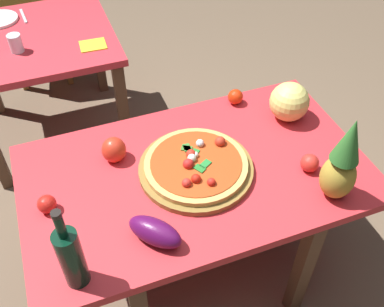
{
  "coord_description": "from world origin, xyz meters",
  "views": [
    {
      "loc": [
        -0.43,
        -1.11,
        2.01
      ],
      "look_at": [
        0.0,
        0.05,
        0.77
      ],
      "focal_mm": 41.52,
      "sensor_mm": 36.0,
      "label": 1
    }
  ],
  "objects_px": {
    "background_table": "(40,53)",
    "melon": "(289,102)",
    "napkin_folded": "(93,45)",
    "eggplant": "(155,232)",
    "display_table": "(196,185)",
    "knife_utensil": "(23,16)",
    "bell_pepper": "(114,150)",
    "dining_chair": "(33,21)",
    "wine_bottle": "(71,257)",
    "pizza_board": "(196,169)",
    "pineapple_left": "(342,164)",
    "tomato_beside_pepper": "(235,97)",
    "tomato_at_corner": "(47,204)",
    "pizza": "(197,164)",
    "drinking_glass_water": "(16,43)",
    "tomato_near_board": "(310,163)"
  },
  "relations": [
    {
      "from": "display_table",
      "to": "pizza_board",
      "type": "height_order",
      "value": "pizza_board"
    },
    {
      "from": "display_table",
      "to": "bell_pepper",
      "type": "xyz_separation_m",
      "value": [
        -0.28,
        0.18,
        0.13
      ]
    },
    {
      "from": "background_table",
      "to": "wine_bottle",
      "type": "distance_m",
      "value": 1.61
    },
    {
      "from": "dining_chair",
      "to": "tomato_near_board",
      "type": "distance_m",
      "value": 2.28
    },
    {
      "from": "eggplant",
      "to": "knife_utensil",
      "type": "height_order",
      "value": "eggplant"
    },
    {
      "from": "tomato_at_corner",
      "to": "melon",
      "type": "bearing_deg",
      "value": 8.43
    },
    {
      "from": "bell_pepper",
      "to": "napkin_folded",
      "type": "bearing_deg",
      "value": 84.21
    },
    {
      "from": "pizza",
      "to": "melon",
      "type": "relative_size",
      "value": 2.34
    },
    {
      "from": "background_table",
      "to": "napkin_folded",
      "type": "distance_m",
      "value": 0.38
    },
    {
      "from": "display_table",
      "to": "bell_pepper",
      "type": "distance_m",
      "value": 0.36
    },
    {
      "from": "pizza_board",
      "to": "wine_bottle",
      "type": "height_order",
      "value": "wine_bottle"
    },
    {
      "from": "bell_pepper",
      "to": "knife_utensil",
      "type": "bearing_deg",
      "value": 99.72
    },
    {
      "from": "bell_pepper",
      "to": "tomato_near_board",
      "type": "xyz_separation_m",
      "value": [
        0.7,
        -0.33,
        -0.01
      ]
    },
    {
      "from": "knife_utensil",
      "to": "background_table",
      "type": "bearing_deg",
      "value": -85.88
    },
    {
      "from": "dining_chair",
      "to": "pineapple_left",
      "type": "xyz_separation_m",
      "value": [
        0.91,
        -2.22,
        0.4
      ]
    },
    {
      "from": "pizza",
      "to": "tomato_at_corner",
      "type": "height_order",
      "value": "pizza"
    },
    {
      "from": "dining_chair",
      "to": "wine_bottle",
      "type": "bearing_deg",
      "value": 97.25
    },
    {
      "from": "dining_chair",
      "to": "tomato_beside_pepper",
      "type": "distance_m",
      "value": 1.8
    },
    {
      "from": "tomato_beside_pepper",
      "to": "knife_utensil",
      "type": "relative_size",
      "value": 0.39
    },
    {
      "from": "wine_bottle",
      "to": "drinking_glass_water",
      "type": "bearing_deg",
      "value": 92.35
    },
    {
      "from": "background_table",
      "to": "dining_chair",
      "type": "bearing_deg",
      "value": 89.78
    },
    {
      "from": "display_table",
      "to": "wine_bottle",
      "type": "bearing_deg",
      "value": -149.33
    },
    {
      "from": "drinking_glass_water",
      "to": "eggplant",
      "type": "bearing_deg",
      "value": -76.6
    },
    {
      "from": "pineapple_left",
      "to": "napkin_folded",
      "type": "distance_m",
      "value": 1.5
    },
    {
      "from": "pizza_board",
      "to": "napkin_folded",
      "type": "relative_size",
      "value": 3.22
    },
    {
      "from": "napkin_folded",
      "to": "bell_pepper",
      "type": "bearing_deg",
      "value": -95.79
    },
    {
      "from": "tomato_near_board",
      "to": "napkin_folded",
      "type": "relative_size",
      "value": 0.52
    },
    {
      "from": "pizza",
      "to": "wine_bottle",
      "type": "height_order",
      "value": "wine_bottle"
    },
    {
      "from": "display_table",
      "to": "background_table",
      "type": "distance_m",
      "value": 1.37
    },
    {
      "from": "pizza_board",
      "to": "pizza",
      "type": "xyz_separation_m",
      "value": [
        0.0,
        -0.0,
        0.03
      ]
    },
    {
      "from": "pizza_board",
      "to": "eggplant",
      "type": "xyz_separation_m",
      "value": [
        -0.25,
        -0.25,
        0.03
      ]
    },
    {
      "from": "bell_pepper",
      "to": "display_table",
      "type": "bearing_deg",
      "value": -32.65
    },
    {
      "from": "eggplant",
      "to": "pineapple_left",
      "type": "bearing_deg",
      "value": -3.11
    },
    {
      "from": "background_table",
      "to": "tomato_beside_pepper",
      "type": "relative_size",
      "value": 12.13
    },
    {
      "from": "background_table",
      "to": "napkin_folded",
      "type": "bearing_deg",
      "value": -37.73
    },
    {
      "from": "tomato_at_corner",
      "to": "display_table",
      "type": "bearing_deg",
      "value": -0.72
    },
    {
      "from": "tomato_beside_pepper",
      "to": "tomato_at_corner",
      "type": "height_order",
      "value": "tomato_beside_pepper"
    },
    {
      "from": "melon",
      "to": "tomato_near_board",
      "type": "xyz_separation_m",
      "value": [
        -0.08,
        -0.31,
        -0.05
      ]
    },
    {
      "from": "wine_bottle",
      "to": "drinking_glass_water",
      "type": "xyz_separation_m",
      "value": [
        -0.06,
        1.46,
        -0.08
      ]
    },
    {
      "from": "tomato_near_board",
      "to": "knife_utensil",
      "type": "bearing_deg",
      "value": 119.0
    },
    {
      "from": "eggplant",
      "to": "drinking_glass_water",
      "type": "relative_size",
      "value": 2.09
    },
    {
      "from": "eggplant",
      "to": "melon",
      "type": "bearing_deg",
      "value": 29.35
    },
    {
      "from": "background_table",
      "to": "napkin_folded",
      "type": "relative_size",
      "value": 6.09
    },
    {
      "from": "background_table",
      "to": "dining_chair",
      "type": "height_order",
      "value": "dining_chair"
    },
    {
      "from": "background_table",
      "to": "melon",
      "type": "relative_size",
      "value": 4.93
    },
    {
      "from": "tomato_near_board",
      "to": "drinking_glass_water",
      "type": "distance_m",
      "value": 1.64
    },
    {
      "from": "display_table",
      "to": "knife_utensil",
      "type": "bearing_deg",
      "value": 108.5
    },
    {
      "from": "wine_bottle",
      "to": "bell_pepper",
      "type": "height_order",
      "value": "wine_bottle"
    },
    {
      "from": "eggplant",
      "to": "display_table",
      "type": "bearing_deg",
      "value": 45.85
    },
    {
      "from": "drinking_glass_water",
      "to": "knife_utensil",
      "type": "distance_m",
      "value": 0.39
    }
  ]
}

